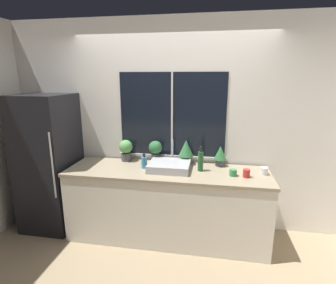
% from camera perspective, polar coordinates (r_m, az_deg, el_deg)
% --- Properties ---
extents(ground_plane, '(14.00, 14.00, 0.00)m').
position_cam_1_polar(ground_plane, '(3.30, -1.30, -22.87)').
color(ground_plane, '#937F60').
extents(wall_back, '(8.00, 0.09, 2.70)m').
position_cam_1_polar(wall_back, '(3.43, 0.97, 3.46)').
color(wall_back, silver).
rests_on(wall_back, ground_plane).
extents(wall_left, '(0.06, 7.00, 2.70)m').
position_cam_1_polar(wall_left, '(4.94, -23.55, 5.51)').
color(wall_left, silver).
rests_on(wall_left, ground_plane).
extents(wall_right, '(0.06, 7.00, 2.70)m').
position_cam_1_polar(wall_right, '(4.46, 31.66, 3.80)').
color(wall_right, silver).
rests_on(wall_right, ground_plane).
extents(counter, '(2.43, 0.70, 0.89)m').
position_cam_1_polar(counter, '(3.35, -0.20, -13.30)').
color(counter, silver).
rests_on(counter, ground_plane).
extents(refrigerator, '(0.64, 0.72, 1.77)m').
position_cam_1_polar(refrigerator, '(3.79, -24.41, -4.05)').
color(refrigerator, black).
rests_on(refrigerator, ground_plane).
extents(sink, '(0.49, 0.47, 0.32)m').
position_cam_1_polar(sink, '(3.18, 0.30, -5.20)').
color(sink, '#ADADB2').
rests_on(sink, counter).
extents(potted_plant_far_left, '(0.18, 0.18, 0.28)m').
position_cam_1_polar(potted_plant_far_left, '(3.51, -9.15, -1.53)').
color(potted_plant_far_left, '#4C4C51').
rests_on(potted_plant_far_left, counter).
extents(potted_plant_center_left, '(0.17, 0.17, 0.29)m').
position_cam_1_polar(potted_plant_center_left, '(3.40, -2.76, -1.68)').
color(potted_plant_center_left, '#4C4C51').
rests_on(potted_plant_center_left, counter).
extents(potted_plant_center_right, '(0.19, 0.19, 0.32)m').
position_cam_1_polar(potted_plant_center_right, '(3.34, 3.94, -1.74)').
color(potted_plant_center_right, '#4C4C51').
rests_on(potted_plant_center_right, counter).
extents(potted_plant_far_right, '(0.16, 0.16, 0.26)m').
position_cam_1_polar(potted_plant_far_right, '(3.34, 11.30, -2.73)').
color(potted_plant_far_right, '#4C4C51').
rests_on(potted_plant_far_right, counter).
extents(soap_bottle, '(0.07, 0.07, 0.18)m').
position_cam_1_polar(soap_bottle, '(3.23, -5.21, -4.38)').
color(soap_bottle, teal).
rests_on(soap_bottle, counter).
extents(bottle_tall, '(0.06, 0.06, 0.30)m').
position_cam_1_polar(bottle_tall, '(3.13, 7.11, -4.08)').
color(bottle_tall, '#235128').
rests_on(bottle_tall, counter).
extents(mug_red, '(0.08, 0.08, 0.09)m').
position_cam_1_polar(mug_red, '(3.06, 16.71, -6.55)').
color(mug_red, '#B72D28').
rests_on(mug_red, counter).
extents(mug_green, '(0.08, 0.08, 0.08)m').
position_cam_1_polar(mug_green, '(3.07, 13.97, -6.48)').
color(mug_green, '#38844C').
rests_on(mug_green, counter).
extents(mug_white, '(0.08, 0.08, 0.09)m').
position_cam_1_polar(mug_white, '(3.21, 20.19, -5.93)').
color(mug_white, white).
rests_on(mug_white, counter).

